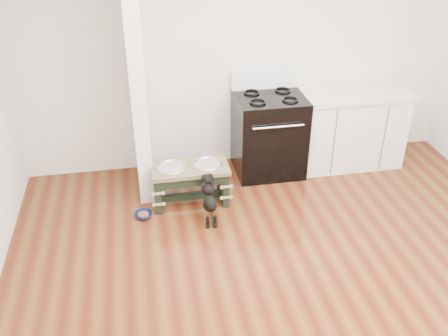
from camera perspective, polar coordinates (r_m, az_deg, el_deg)
ground at (r=4.24m, az=9.32°, el=-15.04°), size 5.00×5.00×0.00m
room_shell at (r=3.31m, az=11.60°, el=5.26°), size 5.00×5.00×5.00m
partition_wall at (r=5.14m, az=-10.05°, el=11.14°), size 0.15×0.80×2.70m
oven_range at (r=5.71m, az=5.13°, el=3.99°), size 0.76×0.69×1.14m
cabinet_run at (r=6.06m, az=14.07°, el=4.50°), size 1.24×0.64×0.91m
dog_feeder at (r=5.18m, az=-3.90°, el=-0.99°), size 0.79×0.42×0.45m
puppy at (r=4.91m, az=-1.70°, el=-3.44°), size 0.14×0.41×0.48m
floor_bowl at (r=5.15m, az=-9.20°, el=-5.33°), size 0.21×0.21×0.06m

